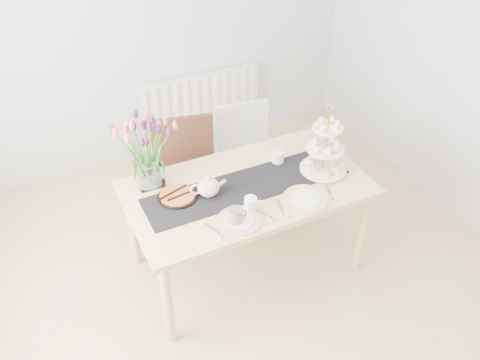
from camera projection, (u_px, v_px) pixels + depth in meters
name	position (u px, v px, depth m)	size (l,w,h in m)	color
room_shell	(265.00, 161.00, 2.65)	(4.50, 4.50, 4.50)	tan
radiator	(201.00, 104.00, 4.91)	(1.20, 0.08, 0.60)	white
dining_table	(247.00, 195.00, 3.43)	(1.60, 0.90, 0.75)	tan
chair_brown	(187.00, 171.00, 3.86)	(0.56, 0.56, 0.95)	#341A12
chair_white	(246.00, 150.00, 4.14)	(0.50, 0.50, 0.90)	silver
table_runner	(247.00, 186.00, 3.38)	(1.40, 0.35, 0.01)	black
tulip_vase	(144.00, 140.00, 3.20)	(0.62, 0.62, 0.53)	silver
cake_stand	(325.00, 154.00, 3.44)	(0.32, 0.32, 0.47)	gold
teapot	(208.00, 187.00, 3.26)	(0.23, 0.19, 0.15)	silver
cream_jug	(278.00, 157.00, 3.58)	(0.09, 0.09, 0.09)	silver
tart_tin	(178.00, 196.00, 3.27)	(0.26, 0.26, 0.03)	black
mug_grey	(235.00, 216.00, 3.06)	(0.09, 0.09, 0.11)	slate
mug_white	(251.00, 204.00, 3.16)	(0.08, 0.08, 0.09)	white
plate_left	(239.00, 221.00, 3.10)	(0.28, 0.28, 0.01)	white
plate_right	(305.00, 199.00, 3.26)	(0.30, 0.30, 0.02)	silver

